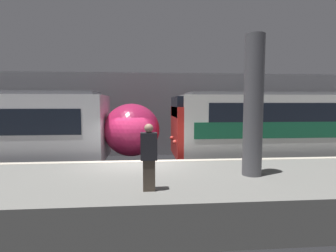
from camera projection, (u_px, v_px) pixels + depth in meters
The scene contains 5 objects.
ground_plane at pixel (138, 189), 9.38m from camera, with size 120.00×120.00×0.00m, color black.
platform at pixel (136, 195), 7.28m from camera, with size 40.00×4.15×1.05m.
station_rear_barrier at pixel (141, 114), 15.32m from camera, with size 50.00×0.15×4.83m.
support_pillar_near at pixel (253, 106), 7.24m from camera, with size 0.53×0.53×3.89m.
person_waiting at pixel (149, 156), 6.03m from camera, with size 0.38×0.24×1.56m.
Camera 1 is at (0.30, -9.21, 3.06)m, focal length 28.00 mm.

